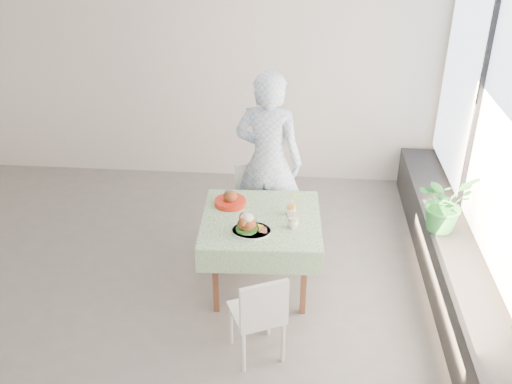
# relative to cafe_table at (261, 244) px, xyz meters

# --- Properties ---
(floor) EXTENTS (6.00, 6.00, 0.00)m
(floor) POSITION_rel_cafe_table_xyz_m (-1.05, -0.18, -0.46)
(floor) COLOR slate
(floor) RESTS_ON ground
(wall_back) EXTENTS (6.00, 0.02, 2.80)m
(wall_back) POSITION_rel_cafe_table_xyz_m (-1.05, 2.32, 0.94)
(wall_back) COLOR silver
(wall_back) RESTS_ON ground
(wall_right) EXTENTS (0.02, 5.00, 2.80)m
(wall_right) POSITION_rel_cafe_table_xyz_m (1.95, -0.18, 0.94)
(wall_right) COLOR silver
(wall_right) RESTS_ON ground
(window_pane) EXTENTS (0.01, 4.80, 2.18)m
(window_pane) POSITION_rel_cafe_table_xyz_m (1.92, -0.18, 1.19)
(window_pane) COLOR #D1E0F9
(window_pane) RESTS_ON ground
(window_ledge) EXTENTS (0.40, 4.80, 0.50)m
(window_ledge) POSITION_rel_cafe_table_xyz_m (1.75, -0.18, -0.21)
(window_ledge) COLOR black
(window_ledge) RESTS_ON ground
(cafe_table) EXTENTS (1.09, 1.09, 0.74)m
(cafe_table) POSITION_rel_cafe_table_xyz_m (0.00, 0.00, 0.00)
(cafe_table) COLOR brown
(cafe_table) RESTS_ON ground
(chair_far) EXTENTS (0.53, 0.53, 0.86)m
(chair_far) POSITION_rel_cafe_table_xyz_m (-0.07, 0.72, -0.19)
(chair_far) COLOR white
(chair_far) RESTS_ON ground
(chair_near) EXTENTS (0.50, 0.50, 0.81)m
(chair_near) POSITION_rel_cafe_table_xyz_m (0.04, -0.89, -0.21)
(chair_near) COLOR white
(chair_near) RESTS_ON ground
(diner) EXTENTS (0.76, 0.58, 1.87)m
(diner) POSITION_rel_cafe_table_xyz_m (0.01, 0.76, 0.47)
(diner) COLOR #95BBEF
(diner) RESTS_ON ground
(main_dish) EXTENTS (0.34, 0.34, 0.18)m
(main_dish) POSITION_rel_cafe_table_xyz_m (-0.08, -0.24, 0.34)
(main_dish) COLOR white
(main_dish) RESTS_ON cafe_table
(juice_cup_orange) EXTENTS (0.09, 0.09, 0.26)m
(juice_cup_orange) POSITION_rel_cafe_table_xyz_m (0.26, 0.08, 0.34)
(juice_cup_orange) COLOR white
(juice_cup_orange) RESTS_ON cafe_table
(juice_cup_lemonade) EXTENTS (0.10, 0.10, 0.27)m
(juice_cup_lemonade) POSITION_rel_cafe_table_xyz_m (0.28, -0.13, 0.34)
(juice_cup_lemonade) COLOR white
(juice_cup_lemonade) RESTS_ON cafe_table
(second_dish) EXTENTS (0.29, 0.29, 0.14)m
(second_dish) POSITION_rel_cafe_table_xyz_m (-0.30, 0.22, 0.32)
(second_dish) COLOR red
(second_dish) RESTS_ON cafe_table
(potted_plant) EXTENTS (0.66, 0.65, 0.56)m
(potted_plant) POSITION_rel_cafe_table_xyz_m (1.66, 0.36, 0.32)
(potted_plant) COLOR #267337
(potted_plant) RESTS_ON window_ledge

